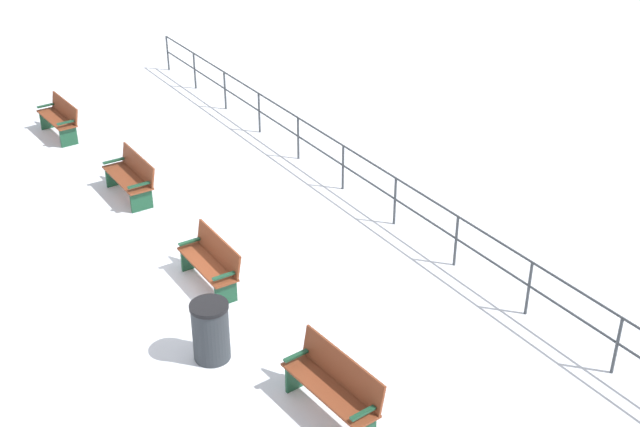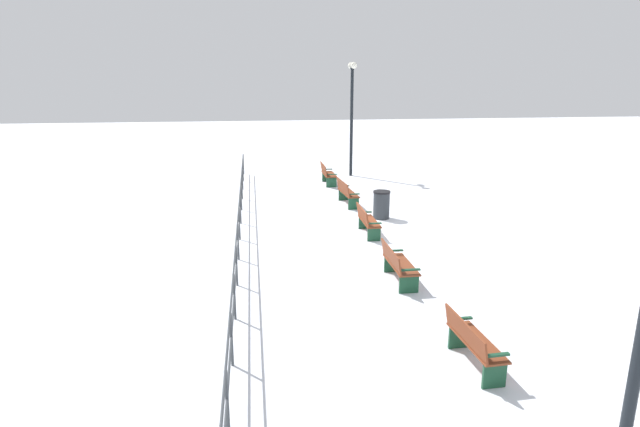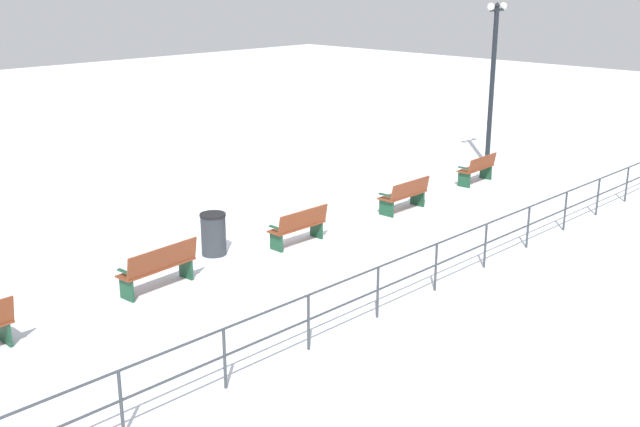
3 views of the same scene
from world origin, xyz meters
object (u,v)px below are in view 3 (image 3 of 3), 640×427
Objects in this scene: bench_third at (299,226)px; lamppost_near at (493,70)px; trash_bin at (213,234)px; bench_nearest at (478,168)px; bench_second at (405,195)px; bench_fourth at (159,266)px.

lamppost_near reaches higher than bench_third.
lamppost_near is at bearing -88.13° from trash_bin.
trash_bin is (0.74, 9.48, 0.02)m from bench_nearest.
bench_nearest is 9.51m from trash_bin.
bench_nearest is 7.68m from bench_third.
bench_fourth reaches higher than bench_second.
bench_fourth is at bearing 113.02° from trash_bin.
trash_bin is at bearing 91.87° from lamppost_near.
bench_fourth is (-0.12, 11.51, 0.03)m from bench_nearest.
bench_second is 0.29× the size of lamppost_near.
trash_bin is at bearing 63.25° from bench_third.
bench_second is 5.73m from trash_bin.
bench_nearest is 3.71m from lamppost_near.
bench_third is 0.88× the size of bench_fourth.
bench_nearest is 0.88× the size of bench_fourth.
bench_second is 1.02× the size of bench_third.
bench_fourth is at bearing 87.32° from bench_nearest.
trash_bin is at bearing 82.25° from bench_nearest.
bench_third is 0.29× the size of lamppost_near.
bench_fourth is 0.33× the size of lamppost_near.
trash_bin is (0.90, 1.80, 0.02)m from bench_third.
bench_fourth reaches higher than bench_third.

